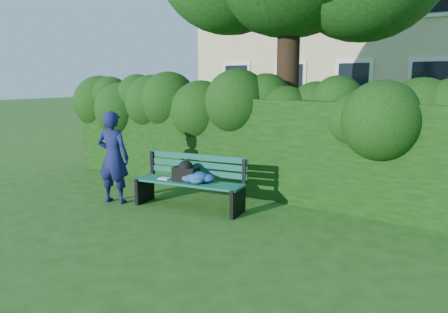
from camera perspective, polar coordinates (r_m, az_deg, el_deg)
The scene contains 4 objects.
ground at distance 6.67m, azimuth -3.01°, elevation -8.82°, with size 80.00×80.00×0.00m, color #264B14.
hedge at distance 8.24m, azimuth 6.43°, elevation 1.27°, with size 10.00×1.00×1.80m.
park_bench at distance 7.35m, azimuth -4.28°, elevation -2.96°, with size 1.97×0.86×0.89m.
man_reading at distance 7.85m, azimuth -14.27°, elevation -0.10°, with size 0.59×0.39×1.62m, color #16194F.
Camera 1 is at (3.91, -4.94, 2.17)m, focal length 35.00 mm.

